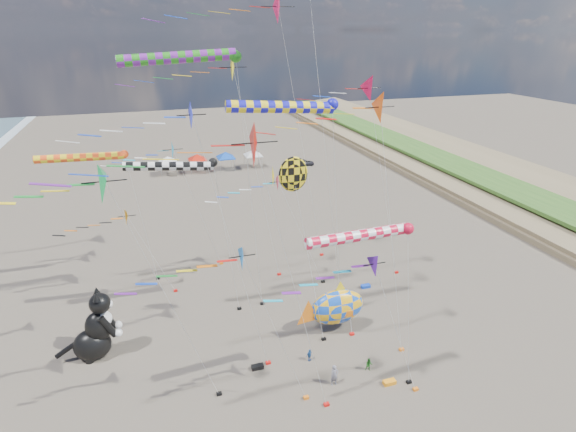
% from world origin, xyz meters
% --- Properties ---
extents(delta_kite_0, '(13.06, 2.43, 20.07)m').
position_xyz_m(delta_kite_0, '(8.86, 17.90, 18.57)').
color(delta_kite_0, '#CB103F').
rests_on(delta_kite_0, ground).
extents(delta_kite_1, '(13.92, 2.67, 19.45)m').
position_xyz_m(delta_kite_1, '(-4.72, 3.67, 17.86)').
color(delta_kite_1, '#C40401').
rests_on(delta_kite_1, ground).
extents(delta_kite_2, '(12.87, 2.53, 21.79)m').
position_xyz_m(delta_kite_2, '(-2.60, 21.23, 20.25)').
color(delta_kite_2, yellow).
rests_on(delta_kite_2, ground).
extents(delta_kite_3, '(10.32, 2.09, 13.90)m').
position_xyz_m(delta_kite_3, '(-7.73, 25.38, 12.55)').
color(delta_kite_3, '#198AB5').
rests_on(delta_kite_3, ground).
extents(delta_kite_4, '(9.51, 1.62, 11.26)m').
position_xyz_m(delta_kite_4, '(2.34, 3.05, 10.01)').
color(delta_kite_4, '#5114A5').
rests_on(delta_kite_4, ground).
extents(delta_kite_5, '(11.46, 1.91, 19.67)m').
position_xyz_m(delta_kite_5, '(-7.86, 8.79, 18.33)').
color(delta_kite_5, '#1A25E0').
rests_on(delta_kite_5, ground).
extents(delta_kite_6, '(9.61, 1.70, 12.40)m').
position_xyz_m(delta_kite_6, '(-5.16, 4.66, 11.14)').
color(delta_kite_6, blue).
rests_on(delta_kite_6, ground).
extents(delta_kite_8, '(14.71, 3.30, 26.87)m').
position_xyz_m(delta_kite_8, '(3.68, 23.96, 25.02)').
color(delta_kite_8, '#FF1252').
rests_on(delta_kite_8, ground).
extents(delta_kite_9, '(8.05, 1.74, 8.85)m').
position_xyz_m(delta_kite_9, '(-11.29, 21.27, 7.61)').
color(delta_kite_9, orange).
rests_on(delta_kite_9, ground).
extents(delta_kite_10, '(11.17, 2.44, 17.44)m').
position_xyz_m(delta_kite_10, '(-10.64, 6.81, 15.96)').
color(delta_kite_10, '#0F903F').
rests_on(delta_kite_10, ground).
extents(delta_kite_11, '(10.18, 2.25, 20.02)m').
position_xyz_m(delta_kite_11, '(4.67, 7.06, 18.59)').
color(delta_kite_11, '#FE570B').
rests_on(delta_kite_11, ground).
extents(delta_kite_12, '(10.41, 1.72, 11.62)m').
position_xyz_m(delta_kite_12, '(0.68, 18.50, 10.36)').
color(delta_kite_12, red).
rests_on(delta_kite_12, ground).
extents(windsock_0, '(9.40, 0.89, 18.75)m').
position_xyz_m(windsock_0, '(0.50, 12.99, 18.24)').
color(windsock_0, '#1513C3').
rests_on(windsock_0, ground).
extents(windsock_1, '(9.89, 0.86, 21.91)m').
position_xyz_m(windsock_1, '(-5.92, 16.59, 21.40)').
color(windsock_1, '#238D19').
rests_on(windsock_1, ground).
extents(windsock_2, '(8.25, 0.72, 12.64)m').
position_xyz_m(windsock_2, '(2.25, 3.80, 12.20)').
color(windsock_2, red).
rests_on(windsock_2, ground).
extents(windsock_3, '(8.91, 0.74, 13.43)m').
position_xyz_m(windsock_3, '(-14.37, 24.16, 12.99)').
color(windsock_3, '#FF4B15').
rests_on(windsock_3, ground).
extents(windsock_4, '(8.28, 0.72, 14.15)m').
position_xyz_m(windsock_4, '(-7.35, 16.45, 13.71)').
color(windsock_4, black).
rests_on(windsock_4, ground).
extents(angelfish_kite, '(3.74, 3.02, 14.96)m').
position_xyz_m(angelfish_kite, '(0.47, 12.11, 13.53)').
color(angelfish_kite, yellow).
rests_on(angelfish_kite, ground).
extents(cat_inflatable, '(4.28, 2.27, 5.68)m').
position_xyz_m(cat_inflatable, '(-14.58, 13.77, 2.84)').
color(cat_inflatable, black).
rests_on(cat_inflatable, ground).
extents(fish_inflatable, '(6.20, 2.41, 4.67)m').
position_xyz_m(fish_inflatable, '(4.09, 11.01, 2.32)').
color(fish_inflatable, blue).
rests_on(fish_inflatable, ground).
extents(person_adult, '(0.63, 0.45, 1.65)m').
position_xyz_m(person_adult, '(1.52, 5.30, 0.82)').
color(person_adult, slate).
rests_on(person_adult, ground).
extents(child_green, '(0.62, 0.56, 1.05)m').
position_xyz_m(child_green, '(4.51, 5.84, 0.53)').
color(child_green, '#236F1F').
rests_on(child_green, ground).
extents(child_blue, '(0.64, 0.44, 1.01)m').
position_xyz_m(child_blue, '(0.72, 8.20, 0.51)').
color(child_blue, '#25569D').
rests_on(child_blue, ground).
extents(kite_bag_0, '(0.90, 0.44, 0.30)m').
position_xyz_m(kite_bag_0, '(5.28, 4.15, 0.15)').
color(kite_bag_0, orange).
rests_on(kite_bag_0, ground).
extents(kite_bag_1, '(0.90, 0.44, 0.30)m').
position_xyz_m(kite_bag_1, '(-3.25, 8.54, 0.15)').
color(kite_bag_1, black).
rests_on(kite_bag_1, ground).
extents(kite_bag_2, '(0.90, 0.44, 0.30)m').
position_xyz_m(kite_bag_2, '(9.58, 16.33, 0.15)').
color(kite_bag_2, blue).
rests_on(kite_bag_2, ground).
extents(tent_row, '(19.20, 4.20, 3.80)m').
position_xyz_m(tent_row, '(1.50, 60.00, 3.15)').
color(tent_row, white).
rests_on(tent_row, ground).
extents(parked_car, '(3.99, 2.14, 1.29)m').
position_xyz_m(parked_car, '(18.10, 58.00, 0.64)').
color(parked_car, '#26262D').
rests_on(parked_car, ground).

